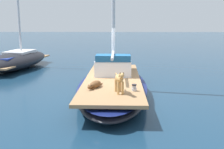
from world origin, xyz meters
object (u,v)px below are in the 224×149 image
Objects in this scene: dog_brown at (95,85)px; sailboat_main at (113,87)px; moored_boat_port_side at (16,60)px; dog_tan at (120,79)px; deck_winch at (134,88)px; coiled_rope at (95,84)px.

sailboat_main is at bearing 69.49° from dog_brown.
moored_boat_port_side is at bearing 134.96° from sailboat_main.
sailboat_main is 7.79× the size of dog_tan.
dog_brown reaches higher than sailboat_main.
moored_boat_port_side is at bearing 130.41° from deck_winch.
dog_tan is 10.01m from moored_boat_port_side.
moored_boat_port_side is (-6.07, 7.94, -0.56)m from dog_tan.
moored_boat_port_side reaches higher than sailboat_main.
deck_winch is (1.24, -0.38, -0.01)m from dog_brown.
sailboat_main is 8.24m from moored_boat_port_side.
dog_tan is 4.44× the size of deck_winch.
dog_brown is (-0.79, 0.66, -0.32)m from dog_tan.
dog_tan is 1.45m from coiled_rope.
deck_winch reaches higher than coiled_rope.
dog_brown is 4.32× the size of deck_winch.
coiled_rope is at bearing -120.12° from sailboat_main.
dog_tan reaches higher than coiled_rope.
dog_brown reaches higher than deck_winch.
dog_brown is (-0.54, -1.45, 0.43)m from sailboat_main.
moored_boat_port_side is at bearing 125.93° from dog_brown.
coiled_rope is (-0.82, 1.12, -0.40)m from dog_tan.
dog_brown is at bearing -54.07° from moored_boat_port_side.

